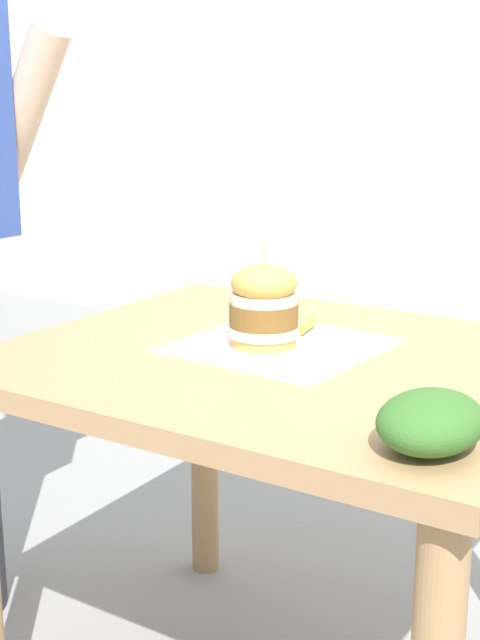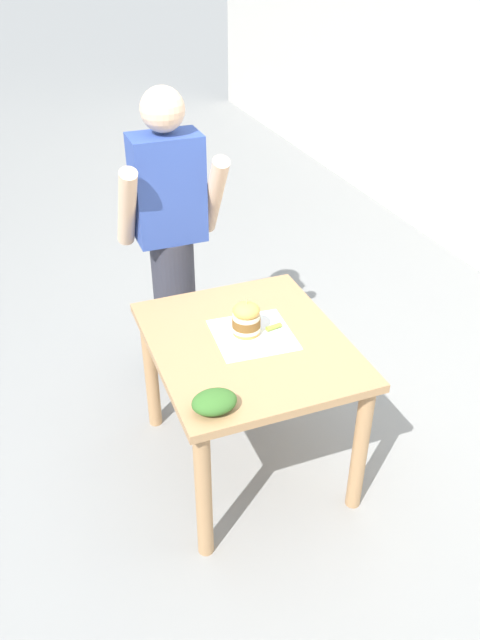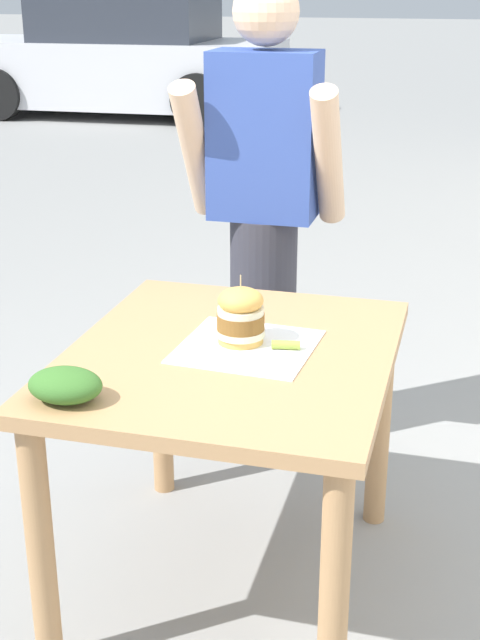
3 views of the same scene
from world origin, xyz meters
TOP-DOWN VIEW (x-y plane):
  - ground_plane at (0.00, 0.00)m, footprint 80.00×80.00m
  - patio_table at (0.00, 0.00)m, footprint 0.86×1.01m
  - serving_paper at (0.04, 0.03)m, footprint 0.37×0.37m
  - sandwich at (0.01, 0.06)m, footprint 0.13×0.13m
  - pickle_spear at (0.14, 0.04)m, footprint 0.08×0.04m
  - side_salad at (-0.29, -0.39)m, footprint 0.18×0.14m
  - diner_across_table at (-0.11, 0.84)m, footprint 0.55×0.35m

SIDE VIEW (x-z plane):
  - ground_plane at x=0.00m, z-range 0.00..0.00m
  - patio_table at x=0.00m, z-range 0.25..1.00m
  - serving_paper at x=0.04m, z-range 0.75..0.75m
  - pickle_spear at x=0.14m, z-range 0.75..0.78m
  - side_salad at x=-0.29m, z-range 0.75..0.83m
  - sandwich at x=0.01m, z-range 0.74..0.93m
  - diner_across_table at x=-0.11m, z-range 0.04..1.73m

